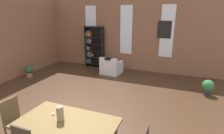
# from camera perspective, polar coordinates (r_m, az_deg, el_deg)

# --- Properties ---
(ground_plane) EXTENTS (11.28, 11.28, 0.00)m
(ground_plane) POSITION_cam_1_polar(r_m,az_deg,el_deg) (4.95, -11.48, -14.56)
(ground_plane) COLOR #452C1A
(back_wall_brick) EXTENTS (8.60, 0.12, 3.30)m
(back_wall_brick) POSITION_cam_1_polar(r_m,az_deg,el_deg) (8.30, 4.65, 10.53)
(back_wall_brick) COLOR #935E41
(back_wall_brick) RESTS_ON ground
(window_pane_0) EXTENTS (0.55, 0.02, 2.15)m
(window_pane_0) POSITION_cam_1_polar(r_m,az_deg,el_deg) (8.90, -6.69, 11.95)
(window_pane_0) COLOR white
(window_pane_1) EXTENTS (0.55, 0.02, 2.15)m
(window_pane_1) POSITION_cam_1_polar(r_m,az_deg,el_deg) (8.22, 4.53, 11.62)
(window_pane_1) COLOR white
(window_pane_2) EXTENTS (0.55, 0.02, 2.15)m
(window_pane_2) POSITION_cam_1_polar(r_m,az_deg,el_deg) (7.89, 17.16, 10.73)
(window_pane_2) COLOR white
(dining_table) EXTENTS (1.71, 0.94, 0.77)m
(dining_table) POSITION_cam_1_polar(r_m,az_deg,el_deg) (3.33, -14.15, -17.91)
(dining_table) COLOR brown
(dining_table) RESTS_ON ground
(vase_on_table) EXTENTS (0.12, 0.12, 0.27)m
(vase_on_table) POSITION_cam_1_polar(r_m,az_deg,el_deg) (3.27, -16.22, -14.07)
(vase_on_table) COLOR #998466
(vase_on_table) RESTS_ON dining_table
(tealight_candle_0) EXTENTS (0.04, 0.04, 0.04)m
(tealight_candle_0) POSITION_cam_1_polar(r_m,az_deg,el_deg) (3.53, -18.28, -14.08)
(tealight_candle_0) COLOR silver
(tealight_candle_0) RESTS_ON dining_table
(dining_chair_head_left) EXTENTS (0.41, 0.41, 0.95)m
(dining_chair_head_left) POSITION_cam_1_polar(r_m,az_deg,el_deg) (4.17, -28.36, -14.63)
(dining_chair_head_left) COLOR brown
(dining_chair_head_left) RESTS_ON ground
(bookshelf_tall) EXTENTS (0.93, 0.30, 1.96)m
(bookshelf_tall) POSITION_cam_1_polar(r_m,az_deg,el_deg) (8.78, -5.99, 6.43)
(bookshelf_tall) COLOR black
(bookshelf_tall) RESTS_ON ground
(armchair_white) EXTENTS (0.86, 0.86, 0.75)m
(armchair_white) POSITION_cam_1_polar(r_m,az_deg,el_deg) (7.81, -0.24, -0.11)
(armchair_white) COLOR silver
(armchair_white) RESTS_ON ground
(potted_plant_by_shelf) EXTENTS (0.32, 0.32, 0.47)m
(potted_plant_by_shelf) POSITION_cam_1_polar(r_m,az_deg,el_deg) (8.15, -25.01, -1.24)
(potted_plant_by_shelf) COLOR #9E6042
(potted_plant_by_shelf) RESTS_ON ground
(potted_plant_corner) EXTENTS (0.36, 0.36, 0.50)m
(potted_plant_corner) POSITION_cam_1_polar(r_m,az_deg,el_deg) (6.56, 28.24, -5.47)
(potted_plant_corner) COLOR #333338
(potted_plant_corner) RESTS_ON ground
(framed_picture) EXTENTS (0.56, 0.03, 0.72)m
(framed_picture) POSITION_cam_1_polar(r_m,az_deg,el_deg) (7.88, 16.36, 11.37)
(framed_picture) COLOR black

